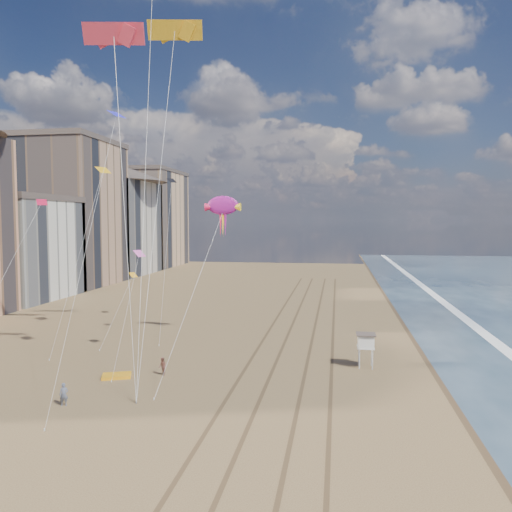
{
  "coord_description": "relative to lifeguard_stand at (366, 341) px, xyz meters",
  "views": [
    {
      "loc": [
        6.55,
        -20.23,
        12.84
      ],
      "look_at": [
        -0.99,
        26.0,
        9.5
      ],
      "focal_mm": 35.0,
      "sensor_mm": 36.0,
      "label": 1
    }
  ],
  "objects": [
    {
      "name": "wet_sand",
      "position": [
        9.89,
        16.42,
        -2.3
      ],
      "size": [
        260.0,
        260.0,
        0.0
      ],
      "primitive_type": "plane",
      "color": "#42301E",
      "rests_on": "ground"
    },
    {
      "name": "lifeguard_stand",
      "position": [
        0.0,
        0.0,
        0.0
      ],
      "size": [
        1.66,
        1.66,
        2.99
      ],
      "color": "silver",
      "rests_on": "ground"
    },
    {
      "name": "kite_flyer_a",
      "position": [
        -21.17,
        -12.63,
        -1.51
      ],
      "size": [
        0.68,
        0.56,
        1.6
      ],
      "primitive_type": "imported",
      "rotation": [
        0.0,
        0.0,
        0.35
      ],
      "color": "slate",
      "rests_on": "ground"
    },
    {
      "name": "foam",
      "position": [
        14.09,
        16.42,
        -2.3
      ],
      "size": [
        260.0,
        260.0,
        0.0
      ],
      "primitive_type": "plane",
      "color": "white",
      "rests_on": "ground"
    },
    {
      "name": "buildings",
      "position": [
        -54.85,
        42.0,
        11.25
      ],
      "size": [
        34.72,
        131.35,
        29.0
      ],
      "color": "#C6B284",
      "rests_on": "ground"
    },
    {
      "name": "small_kites",
      "position": [
        -24.16,
        3.01,
        13.61
      ],
      "size": [
        10.25,
        19.67,
        15.29
      ],
      "color": "#EE5CB9",
      "rests_on": "ground"
    },
    {
      "name": "tracks",
      "position": [
        -6.56,
        6.42,
        -2.3
      ],
      "size": [
        7.68,
        120.0,
        0.01
      ],
      "color": "brown",
      "rests_on": "ground"
    },
    {
      "name": "show_kite",
      "position": [
        -14.52,
        7.69,
        12.07
      ],
      "size": [
        3.88,
        9.59,
        22.79
      ],
      "color": "#94167D",
      "rests_on": "ground"
    },
    {
      "name": "grounded_kite",
      "position": [
        -20.29,
        -6.15,
        -2.18
      ],
      "size": [
        2.65,
        2.17,
        0.26
      ],
      "primitive_type": "cube",
      "rotation": [
        0.0,
        0.0,
        0.36
      ],
      "color": "#FFA615",
      "rests_on": "ground"
    },
    {
      "name": "parafoils",
      "position": [
        -18.84,
        -0.46,
        29.66
      ],
      "size": [
        6.11,
        13.56,
        10.31
      ],
      "color": "black",
      "rests_on": "ground"
    },
    {
      "name": "kite_flyer_b",
      "position": [
        -16.76,
        -5.04,
        -1.55
      ],
      "size": [
        0.91,
        0.93,
        1.52
      ],
      "primitive_type": "imported",
      "rotation": [
        0.0,
        0.0,
        -0.88
      ],
      "color": "#8A5346",
      "rests_on": "ground"
    }
  ]
}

